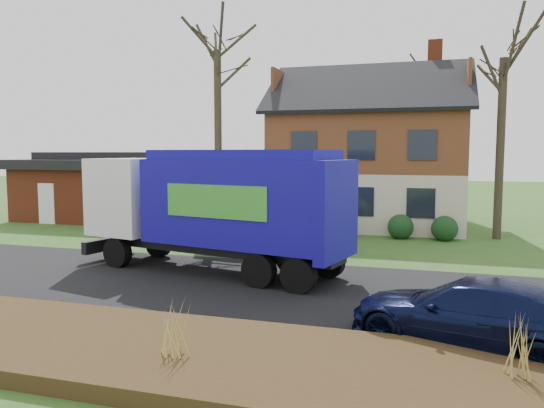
# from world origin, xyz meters

# --- Properties ---
(ground) EXTENTS (120.00, 120.00, 0.00)m
(ground) POSITION_xyz_m (0.00, 0.00, 0.00)
(ground) COLOR #2D521B
(ground) RESTS_ON ground
(road) EXTENTS (80.00, 7.00, 0.02)m
(road) POSITION_xyz_m (0.00, 0.00, 0.01)
(road) COLOR black
(road) RESTS_ON ground
(mulch_verge) EXTENTS (80.00, 3.50, 0.30)m
(mulch_verge) POSITION_xyz_m (0.00, -5.30, 0.15)
(mulch_verge) COLOR black
(mulch_verge) RESTS_ON ground
(main_house) EXTENTS (12.95, 8.95, 9.26)m
(main_house) POSITION_xyz_m (1.49, 13.91, 4.03)
(main_house) COLOR beige
(main_house) RESTS_ON ground
(ranch_house) EXTENTS (9.80, 8.20, 3.70)m
(ranch_house) POSITION_xyz_m (-12.00, 13.00, 1.81)
(ranch_house) COLOR #993C21
(ranch_house) RESTS_ON ground
(garbage_truck) EXTENTS (9.07, 4.19, 3.76)m
(garbage_truck) POSITION_xyz_m (-1.23, 1.45, 2.17)
(garbage_truck) COLOR black
(garbage_truck) RESTS_ON ground
(silver_sedan) EXTENTS (5.30, 2.24, 1.70)m
(silver_sedan) POSITION_xyz_m (-0.74, 5.23, 0.85)
(silver_sedan) COLOR #AAACB2
(silver_sedan) RESTS_ON ground
(navy_wagon) EXTENTS (4.94, 3.22, 1.33)m
(navy_wagon) POSITION_xyz_m (5.82, -3.05, 0.67)
(navy_wagon) COLOR black
(navy_wagon) RESTS_ON ground
(tree_front_west) EXTENTS (3.93, 3.93, 11.70)m
(tree_front_west) POSITION_xyz_m (-4.65, 9.82, 9.64)
(tree_front_west) COLOR #3A3122
(tree_front_west) RESTS_ON ground
(tree_front_east) EXTENTS (3.91, 3.91, 10.86)m
(tree_front_east) POSITION_xyz_m (7.75, 10.84, 8.83)
(tree_front_east) COLOR #382E21
(tree_front_east) RESTS_ON ground
(tree_back) EXTENTS (3.37, 3.37, 10.66)m
(tree_back) POSITION_xyz_m (5.20, 21.10, 8.89)
(tree_back) COLOR #3D3224
(tree_back) RESTS_ON ground
(grass_clump_mid) EXTENTS (0.33, 0.27, 0.91)m
(grass_clump_mid) POSITION_xyz_m (1.00, -5.66, 0.76)
(grass_clump_mid) COLOR tan
(grass_clump_mid) RESTS_ON mulch_verge
(grass_clump_east) EXTENTS (0.37, 0.30, 0.91)m
(grass_clump_east) POSITION_xyz_m (6.41, -4.97, 0.76)
(grass_clump_east) COLOR #A59149
(grass_clump_east) RESTS_ON mulch_verge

